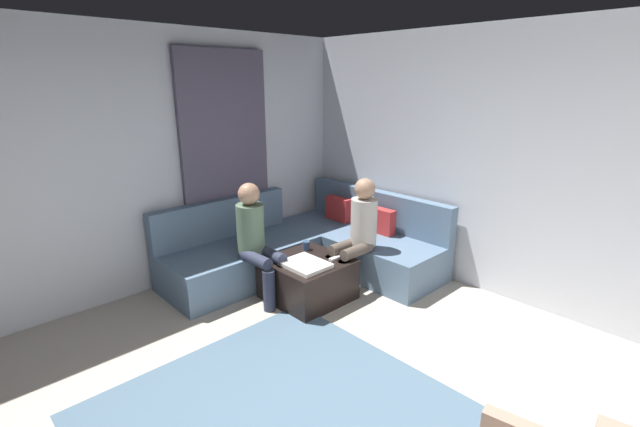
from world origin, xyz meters
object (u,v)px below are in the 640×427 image
Objects in this scene: coffee_mug at (306,246)px; game_remote at (335,258)px; ottoman at (308,279)px; sectional_couch at (309,247)px; person_on_couch_back at (358,230)px; person_on_couch_side at (256,237)px.

coffee_mug reaches higher than game_remote.
ottoman is at bearing -129.29° from game_remote.
coffee_mug is (0.30, -0.31, 0.19)m from sectional_couch.
coffee_mug is 0.40m from game_remote.
game_remote is at bearing 88.59° from person_on_couch_back.
person_on_couch_back is (0.19, 0.54, 0.45)m from ottoman.
person_on_couch_back is 1.00× the size of person_on_couch_side.
game_remote is 0.12× the size of person_on_couch_back.
person_on_couch_side is (0.15, -0.84, 0.38)m from sectional_couch.
sectional_couch reaches higher than coffee_mug.
sectional_couch is 0.71m from ottoman.
coffee_mug is 0.58m from person_on_couch_back.
person_on_couch_back is 1.06m from person_on_couch_side.
game_remote is at bearing -20.84° from sectional_couch.
ottoman is 8.00× the size of coffee_mug.
game_remote is at bearing 5.71° from coffee_mug.
ottoman is 0.63× the size of person_on_couch_back.
person_on_couch_side is (-0.15, -0.54, 0.19)m from coffee_mug.
person_on_couch_side is at bearing -133.67° from game_remote.
sectional_couch reaches higher than game_remote.
person_on_couch_back is (0.01, 0.32, 0.23)m from game_remote.
sectional_couch is at bearing 136.84° from ottoman.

